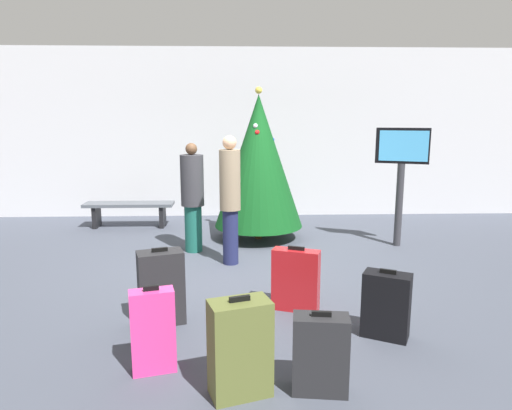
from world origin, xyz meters
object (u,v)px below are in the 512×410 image
(flight_info_kiosk, at_px, (401,165))
(suitcase_2, at_px, (386,305))
(suitcase_4, at_px, (320,354))
(suitcase_0, at_px, (296,280))
(suitcase_3, at_px, (153,331))
(suitcase_5, at_px, (240,348))
(traveller_0, at_px, (230,197))
(holiday_tree, at_px, (259,161))
(traveller_1, at_px, (193,195))
(suitcase_1, at_px, (161,287))
(waiting_bench, at_px, (129,208))

(flight_info_kiosk, xyz_separation_m, suitcase_2, (-1.21, -3.20, -1.03))
(suitcase_4, bearing_deg, suitcase_0, 90.10)
(suitcase_3, distance_m, suitcase_5, 0.81)
(traveller_0, xyz_separation_m, suitcase_0, (0.75, -1.67, -0.65))
(holiday_tree, xyz_separation_m, traveller_1, (-1.07, -0.74, -0.46))
(traveller_0, relative_size, suitcase_0, 2.54)
(holiday_tree, distance_m, traveller_1, 1.38)
(suitcase_4, bearing_deg, suitcase_5, -178.98)
(holiday_tree, bearing_deg, suitcase_5, -94.13)
(traveller_1, distance_m, suitcase_3, 3.58)
(traveller_0, xyz_separation_m, suitcase_3, (-0.59, -2.88, -0.64))
(suitcase_1, distance_m, suitcase_5, 1.52)
(flight_info_kiosk, relative_size, suitcase_2, 2.83)
(waiting_bench, height_order, suitcase_5, suitcase_5)
(suitcase_4, bearing_deg, traveller_0, 103.11)
(flight_info_kiosk, distance_m, suitcase_1, 4.54)
(suitcase_2, xyz_separation_m, suitcase_4, (-0.80, -0.89, -0.01))
(flight_info_kiosk, relative_size, suitcase_3, 2.56)
(holiday_tree, height_order, flight_info_kiosk, holiday_tree)
(waiting_bench, xyz_separation_m, suitcase_0, (2.75, -4.01, -0.02))
(suitcase_2, xyz_separation_m, suitcase_5, (-1.42, -0.90, 0.06))
(holiday_tree, bearing_deg, traveller_0, -108.45)
(traveller_1, bearing_deg, suitcase_2, -54.33)
(suitcase_3, distance_m, suitcase_4, 1.39)
(traveller_1, distance_m, suitcase_0, 2.75)
(waiting_bench, bearing_deg, suitcase_4, -63.66)
(holiday_tree, distance_m, waiting_bench, 2.83)
(suitcase_3, bearing_deg, suitcase_0, 41.95)
(suitcase_0, xyz_separation_m, suitcase_4, (0.00, -1.55, -0.03))
(waiting_bench, xyz_separation_m, suitcase_5, (2.14, -5.58, 0.02))
(traveller_0, bearing_deg, holiday_tree, 71.55)
(flight_info_kiosk, bearing_deg, suitcase_1, -140.80)
(traveller_0, distance_m, suitcase_4, 3.38)
(suitcase_2, relative_size, suitcase_3, 0.90)
(traveller_1, relative_size, suitcase_0, 2.36)
(traveller_0, xyz_separation_m, suitcase_1, (-0.68, -1.95, -0.61))
(suitcase_3, height_order, suitcase_5, suitcase_5)
(suitcase_0, height_order, suitcase_5, suitcase_5)
(traveller_1, xyz_separation_m, suitcase_1, (-0.08, -2.60, -0.52))
(holiday_tree, bearing_deg, suitcase_3, -103.92)
(suitcase_2, distance_m, suitcase_4, 1.19)
(suitcase_3, bearing_deg, flight_info_kiosk, 48.11)
(traveller_1, xyz_separation_m, suitcase_3, (0.01, -3.54, -0.54))
(suitcase_4, xyz_separation_m, suitcase_5, (-0.62, -0.01, 0.07))
(suitcase_0, distance_m, suitcase_2, 1.04)
(holiday_tree, height_order, suitcase_3, holiday_tree)
(waiting_bench, distance_m, suitcase_5, 5.97)
(suitcase_1, relative_size, suitcase_3, 1.07)
(traveller_1, relative_size, suitcase_1, 2.13)
(holiday_tree, distance_m, suitcase_4, 4.75)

